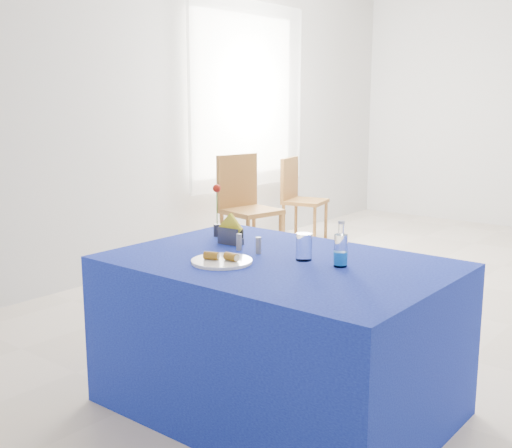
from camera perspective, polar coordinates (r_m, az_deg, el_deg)
The scene contains 15 objects.
floor at distance 4.94m, azimuth 15.46°, elevation -7.24°, with size 7.00×7.00×0.00m, color beige.
room_shell at distance 4.71m, azimuth 16.59°, elevation 13.42°, with size 7.00×7.00×7.00m.
window_pane at distance 6.69m, azimuth -1.05°, elevation 11.35°, with size 0.04×1.50×1.60m, color white.
curtain at distance 6.64m, azimuth -0.58°, elevation 11.35°, with size 0.04×1.75×1.85m, color white.
plate at distance 3.03m, azimuth -3.07°, elevation -3.32°, with size 0.29×0.29×0.01m, color white.
drinking_glass at distance 3.07m, azimuth 4.27°, elevation -2.04°, with size 0.08×0.08×0.13m, color white.
salt_shaker at distance 3.27m, azimuth -1.52°, elevation -1.61°, with size 0.03×0.03×0.09m, color gray.
pepper_shaker at distance 3.19m, azimuth 0.21°, elevation -1.92°, with size 0.03×0.03×0.09m, color slate.
blue_table at distance 3.19m, azimuth 1.98°, elevation -9.84°, with size 1.60×1.10×0.76m.
water_bottle at distance 2.97m, azimuth 7.53°, elevation -2.43°, with size 0.06×0.06×0.21m.
napkin_holder at distance 3.40m, azimuth -2.26°, elevation -0.99°, with size 0.15×0.07×0.17m.
rose_vase at distance 3.58m, azimuth -3.48°, elevation 1.07°, with size 0.05×0.05×0.29m.
chair_win_a at distance 5.95m, azimuth -1.01°, elevation 2.04°, with size 0.53×0.53×1.01m.
chair_win_b at distance 6.82m, azimuth 3.75°, elevation 2.67°, with size 0.49×0.49×0.91m.
banana_pieces at distance 3.01m, azimuth -3.09°, elevation -2.88°, with size 0.17×0.09×0.04m.
Camera 1 is at (1.80, -4.34, 1.52)m, focal length 45.00 mm.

